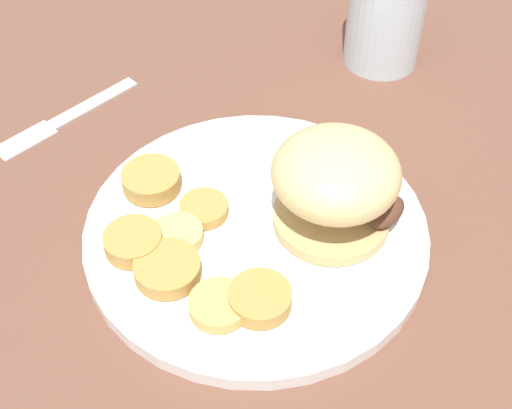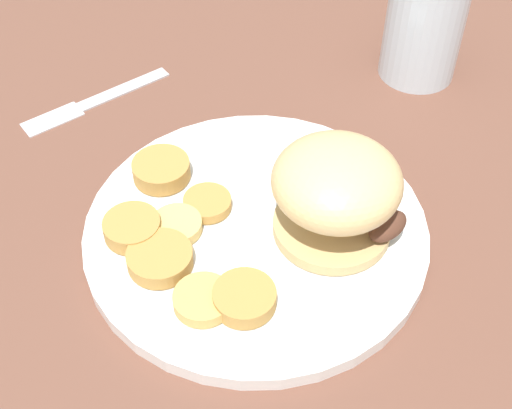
% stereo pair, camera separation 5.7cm
% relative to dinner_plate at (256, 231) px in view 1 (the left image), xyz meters
% --- Properties ---
extents(ground_plane, '(4.00, 4.00, 0.00)m').
position_rel_dinner_plate_xyz_m(ground_plane, '(0.00, 0.00, -0.01)').
color(ground_plane, brown).
extents(dinner_plate, '(0.29, 0.29, 0.02)m').
position_rel_dinner_plate_xyz_m(dinner_plate, '(0.00, 0.00, 0.00)').
color(dinner_plate, white).
rests_on(dinner_plate, ground_plane).
extents(sandwich, '(0.10, 0.11, 0.08)m').
position_rel_dinner_plate_xyz_m(sandwich, '(-0.03, 0.06, 0.05)').
color(sandwich, tan).
rests_on(sandwich, dinner_plate).
extents(potato_round_0, '(0.05, 0.05, 0.01)m').
position_rel_dinner_plate_xyz_m(potato_round_0, '(0.09, -0.00, 0.01)').
color(potato_round_0, tan).
rests_on(potato_round_0, dinner_plate).
extents(potato_round_1, '(0.04, 0.04, 0.01)m').
position_rel_dinner_plate_xyz_m(potato_round_1, '(0.03, -0.06, 0.01)').
color(potato_round_1, '#DBB766').
rests_on(potato_round_1, dinner_plate).
extents(potato_round_2, '(0.05, 0.05, 0.01)m').
position_rel_dinner_plate_xyz_m(potato_round_2, '(0.07, 0.03, 0.01)').
color(potato_round_2, '#BC8942').
rests_on(potato_round_2, dinner_plate).
extents(potato_round_3, '(0.05, 0.05, 0.01)m').
position_rel_dinner_plate_xyz_m(potato_round_3, '(0.07, -0.05, 0.01)').
color(potato_round_3, '#BC8942').
rests_on(potato_round_3, dinner_plate).
extents(potato_round_4, '(0.05, 0.05, 0.02)m').
position_rel_dinner_plate_xyz_m(potato_round_4, '(-0.01, -0.10, 0.01)').
color(potato_round_4, '#BC8942').
rests_on(potato_round_4, dinner_plate).
extents(potato_round_5, '(0.04, 0.04, 0.01)m').
position_rel_dinner_plate_xyz_m(potato_round_5, '(-0.00, -0.05, 0.01)').
color(potato_round_5, '#BC8942').
rests_on(potato_round_5, dinner_plate).
extents(potato_round_6, '(0.05, 0.05, 0.02)m').
position_rel_dinner_plate_xyz_m(potato_round_6, '(0.05, -0.09, 0.01)').
color(potato_round_6, '#BC8942').
rests_on(potato_round_6, dinner_plate).
extents(fork, '(0.15, 0.09, 0.00)m').
position_rel_dinner_plate_xyz_m(fork, '(-0.09, -0.23, -0.01)').
color(fork, silver).
rests_on(fork, ground_plane).
extents(drinking_glass, '(0.08, 0.08, 0.14)m').
position_rel_dinner_plate_xyz_m(drinking_glass, '(-0.28, 0.05, 0.06)').
color(drinking_glass, silver).
rests_on(drinking_glass, ground_plane).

